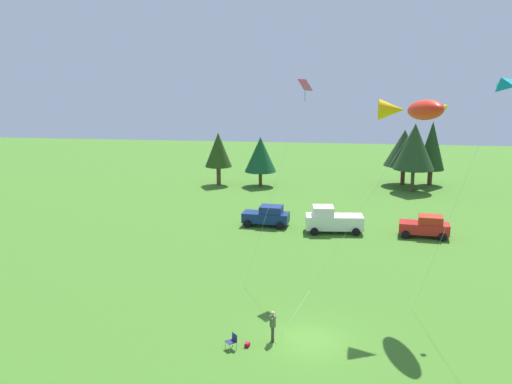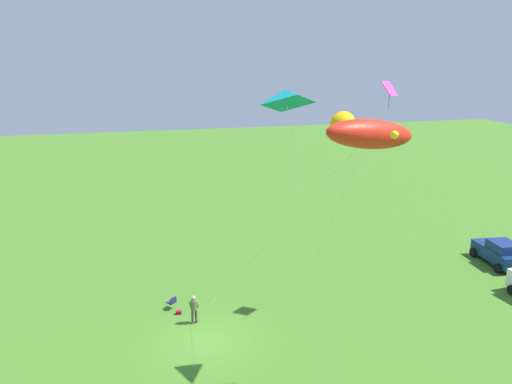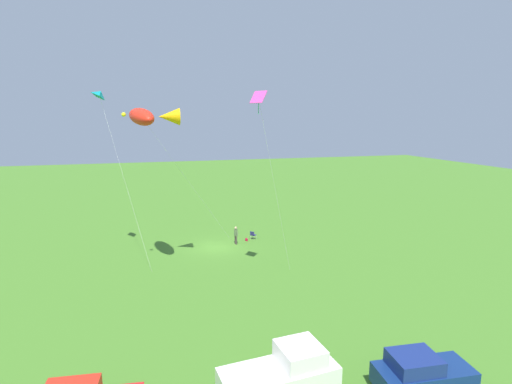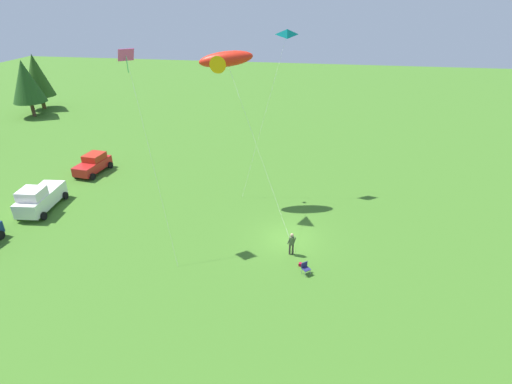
{
  "view_description": "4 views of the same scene",
  "coord_description": "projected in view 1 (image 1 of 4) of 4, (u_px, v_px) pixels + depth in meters",
  "views": [
    {
      "loc": [
        0.96,
        -30.09,
        14.86
      ],
      "look_at": [
        -3.24,
        2.16,
        7.69
      ],
      "focal_mm": 42.0,
      "sensor_mm": 36.0,
      "label": 1
    },
    {
      "loc": [
        23.96,
        -3.27,
        15.05
      ],
      "look_at": [
        -4.89,
        4.05,
        6.84
      ],
      "focal_mm": 35.0,
      "sensor_mm": 36.0,
      "label": 2
    },
    {
      "loc": [
        6.36,
        35.65,
        11.86
      ],
      "look_at": [
        -3.68,
        0.84,
        5.24
      ],
      "focal_mm": 28.0,
      "sensor_mm": 36.0,
      "label": 3
    },
    {
      "loc": [
        -25.53,
        -1.61,
        16.98
      ],
      "look_at": [
        -2.5,
        2.1,
        5.05
      ],
      "focal_mm": 28.0,
      "sensor_mm": 36.0,
      "label": 4
    }
  ],
  "objects": [
    {
      "name": "ground_plane",
      "position": [
        310.0,
        340.0,
        32.45
      ],
      "size": [
        160.0,
        160.0,
        0.0
      ],
      "primitive_type": "plane",
      "color": "#407423"
    },
    {
      "name": "person_kite_flyer",
      "position": [
        273.0,
        324.0,
        32.13
      ],
      "size": [
        0.41,
        0.63,
        1.74
      ],
      "rotation": [
        0.0,
        0.0,
        3.38
      ],
      "color": "#403832",
      "rests_on": "ground"
    },
    {
      "name": "folding_chair",
      "position": [
        232.0,
        340.0,
        31.44
      ],
      "size": [
        0.68,
        0.68,
        0.82
      ],
      "rotation": [
        0.0,
        0.0,
        3.82
      ],
      "color": "navy",
      "rests_on": "ground"
    },
    {
      "name": "backpack_on_grass",
      "position": [
        247.0,
        345.0,
        31.72
      ],
      "size": [
        0.28,
        0.36,
        0.22
      ],
      "primitive_type": "cube",
      "rotation": [
        0.0,
        0.0,
        4.52
      ],
      "color": "#A40D29",
      "rests_on": "ground"
    },
    {
      "name": "car_navy_hatch",
      "position": [
        267.0,
        216.0,
        54.77
      ],
      "size": [
        4.34,
        2.51,
        1.89
      ],
      "rotation": [
        0.0,
        0.0,
        -0.09
      ],
      "color": "navy",
      "rests_on": "ground"
    },
    {
      "name": "truck_white_pickup",
      "position": [
        332.0,
        220.0,
        52.7
      ],
      "size": [
        5.16,
        2.78,
        2.34
      ],
      "rotation": [
        0.0,
        0.0,
        3.23
      ],
      "color": "white",
      "rests_on": "ground"
    },
    {
      "name": "car_red_sedan",
      "position": [
        426.0,
        226.0,
        51.33
      ],
      "size": [
        4.38,
        2.6,
        1.89
      ],
      "rotation": [
        0.0,
        0.0,
        -0.11
      ],
      "color": "red",
      "rests_on": "ground"
    },
    {
      "name": "treeline_distant",
      "position": [
        448.0,
        149.0,
        69.44
      ],
      "size": [
        47.19,
        8.53,
        8.31
      ],
      "color": "brown",
      "rests_on": "ground"
    },
    {
      "name": "kite_large_fish",
      "position": [
        417.0,
        110.0,
        34.84
      ],
      "size": [
        9.38,
        8.81,
        12.85
      ],
      "color": "red",
      "rests_on": "ground"
    },
    {
      "name": "kite_diamond_rainbow",
      "position": [
        303.0,
        92.0,
        39.99
      ],
      "size": [
        4.21,
        4.02,
        13.66
      ],
      "color": "#E2429F",
      "rests_on": "ground"
    },
    {
      "name": "kite_delta_teal",
      "position": [
        501.0,
        83.0,
        29.71
      ],
      "size": [
        3.77,
        4.14,
        14.22
      ],
      "color": "#0C868B",
      "rests_on": "ground"
    }
  ]
}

